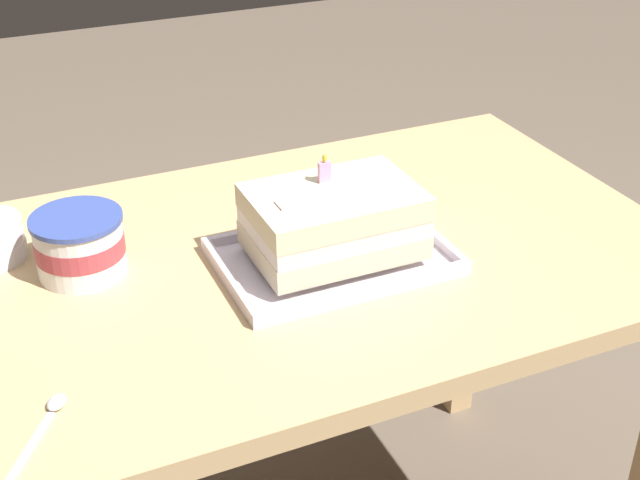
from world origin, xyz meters
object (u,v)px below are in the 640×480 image
(ice_cream_tub, at_px, (80,244))
(foil_tray, at_px, (333,259))
(birthday_cake, at_px, (334,221))
(serving_spoon_near_tray, at_px, (49,415))

(ice_cream_tub, bearing_deg, foil_tray, -20.07)
(birthday_cake, bearing_deg, serving_spoon_near_tray, -158.14)
(ice_cream_tub, bearing_deg, serving_spoon_near_tray, -107.87)
(birthday_cake, height_order, serving_spoon_near_tray, birthday_cake)
(birthday_cake, height_order, ice_cream_tub, birthday_cake)
(foil_tray, distance_m, birthday_cake, 0.07)
(foil_tray, bearing_deg, birthday_cake, -90.00)
(serving_spoon_near_tray, bearing_deg, birthday_cake, 21.86)
(birthday_cake, relative_size, serving_spoon_near_tray, 1.93)
(birthday_cake, xyz_separation_m, ice_cream_tub, (-0.36, 0.13, -0.03))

